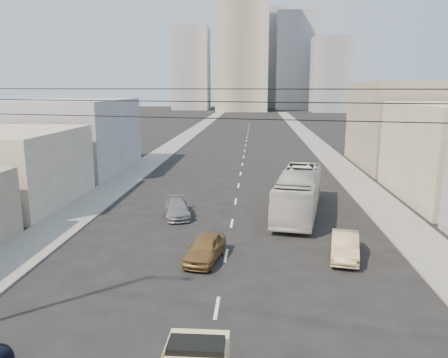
# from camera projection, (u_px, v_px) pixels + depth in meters

# --- Properties ---
(sidewalk_left) EXTENTS (3.50, 180.00, 0.12)m
(sidewalk_left) POSITION_uv_depth(u_px,v_px,m) (183.00, 139.00, 80.18)
(sidewalk_left) COLOR gray
(sidewalk_left) RESTS_ON ground
(sidewalk_right) EXTENTS (3.50, 180.00, 0.12)m
(sidewalk_right) POSITION_uv_depth(u_px,v_px,m) (312.00, 140.00, 78.53)
(sidewalk_right) COLOR gray
(sidewalk_right) RESTS_ON ground
(lane_dashes) EXTENTS (0.15, 104.00, 0.01)m
(lane_dashes) POSITION_uv_depth(u_px,v_px,m) (244.00, 154.00, 62.77)
(lane_dashes) COLOR silver
(lane_dashes) RESTS_ON ground
(city_bus) EXTENTS (4.85, 11.99, 3.26)m
(city_bus) POSITION_uv_depth(u_px,v_px,m) (299.00, 192.00, 32.75)
(city_bus) COLOR beige
(city_bus) RESTS_ON ground
(sedan_brown) EXTENTS (2.33, 4.27, 1.38)m
(sedan_brown) POSITION_uv_depth(u_px,v_px,m) (205.00, 248.00, 23.91)
(sedan_brown) COLOR brown
(sedan_brown) RESTS_ON ground
(sedan_tan) EXTENTS (2.19, 4.37, 1.38)m
(sedan_tan) POSITION_uv_depth(u_px,v_px,m) (345.00, 246.00, 24.28)
(sedan_tan) COLOR tan
(sedan_tan) RESTS_ON ground
(sedan_grey) EXTENTS (2.67, 4.52, 1.23)m
(sedan_grey) POSITION_uv_depth(u_px,v_px,m) (177.00, 208.00, 32.07)
(sedan_grey) COLOR slate
(sedan_grey) RESTS_ON ground
(overhead_wires) EXTENTS (23.01, 5.02, 0.72)m
(overhead_wires) POSITION_uv_depth(u_px,v_px,m) (192.00, 103.00, 10.66)
(overhead_wires) COLOR black
(overhead_wires) RESTS_ON ground
(bldg_right_far) EXTENTS (12.00, 16.00, 10.00)m
(bldg_right_far) POSITION_uv_depth(u_px,v_px,m) (412.00, 125.00, 51.56)
(bldg_right_far) COLOR gray
(bldg_right_far) RESTS_ON ground
(bldg_left_mid) EXTENTS (11.00, 12.00, 6.00)m
(bldg_left_mid) POSITION_uv_depth(u_px,v_px,m) (0.00, 168.00, 35.18)
(bldg_left_mid) COLOR #A79D86
(bldg_left_mid) RESTS_ON ground
(bldg_left_far) EXTENTS (12.00, 16.00, 8.00)m
(bldg_left_far) POSITION_uv_depth(u_px,v_px,m) (70.00, 135.00, 49.65)
(bldg_left_far) COLOR gray
(bldg_left_far) RESTS_ON ground
(high_rise_tower) EXTENTS (20.00, 20.00, 60.00)m
(high_rise_tower) POSITION_uv_depth(u_px,v_px,m) (243.00, 34.00, 171.08)
(high_rise_tower) COLOR gray
(high_rise_tower) RESTS_ON ground
(midrise_ne) EXTENTS (16.00, 16.00, 40.00)m
(midrise_ne) POSITION_uv_depth(u_px,v_px,m) (295.00, 62.00, 186.24)
(midrise_ne) COLOR #919399
(midrise_ne) RESTS_ON ground
(midrise_nw) EXTENTS (15.00, 15.00, 34.00)m
(midrise_nw) POSITION_uv_depth(u_px,v_px,m) (191.00, 69.00, 185.06)
(midrise_nw) COLOR #919399
(midrise_nw) RESTS_ON ground
(midrise_back) EXTENTS (18.00, 18.00, 44.00)m
(midrise_back) POSITION_uv_depth(u_px,v_px,m) (266.00, 59.00, 201.31)
(midrise_back) COLOR gray
(midrise_back) RESTS_ON ground
(midrise_east) EXTENTS (14.00, 14.00, 28.00)m
(midrise_east) POSITION_uv_depth(u_px,v_px,m) (330.00, 75.00, 167.12)
(midrise_east) COLOR #919399
(midrise_east) RESTS_ON ground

